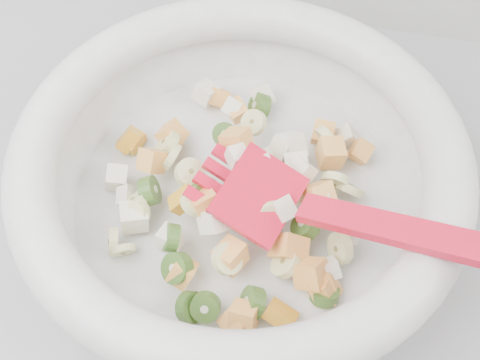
# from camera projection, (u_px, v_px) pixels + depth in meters

# --- Properties ---
(counter) EXTENTS (2.00, 0.60, 0.90)m
(counter) POSITION_uv_depth(u_px,v_px,m) (200.00, 352.00, 0.94)
(counter) COLOR gray
(counter) RESTS_ON ground
(mixing_bowl) EXTENTS (0.47, 0.39, 0.15)m
(mixing_bowl) POSITION_uv_depth(u_px,v_px,m) (241.00, 173.00, 0.52)
(mixing_bowl) COLOR white
(mixing_bowl) RESTS_ON counter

